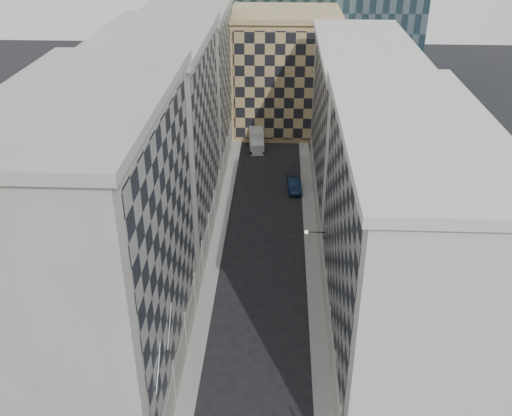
% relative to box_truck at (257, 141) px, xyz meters
% --- Properties ---
extents(sidewalk_west, '(1.50, 100.00, 0.15)m').
position_rel_box_truck_xyz_m(sidewalk_west, '(-3.20, -28.68, -1.17)').
color(sidewalk_west, gray).
rests_on(sidewalk_west, ground).
extents(sidewalk_east, '(1.50, 100.00, 0.15)m').
position_rel_box_truck_xyz_m(sidewalk_east, '(7.30, -28.68, -1.17)').
color(sidewalk_east, gray).
rests_on(sidewalk_east, ground).
extents(bldg_left_a, '(10.80, 22.80, 23.70)m').
position_rel_box_truck_xyz_m(bldg_left_a, '(-8.83, -47.68, 10.58)').
color(bldg_left_a, gray).
rests_on(bldg_left_a, ground).
extents(bldg_left_b, '(10.80, 22.80, 22.70)m').
position_rel_box_truck_xyz_m(bldg_left_b, '(-8.83, -25.68, 10.08)').
color(bldg_left_b, gray).
rests_on(bldg_left_b, ground).
extents(bldg_left_c, '(10.80, 22.80, 21.70)m').
position_rel_box_truck_xyz_m(bldg_left_c, '(-8.83, -3.68, 9.58)').
color(bldg_left_c, gray).
rests_on(bldg_left_c, ground).
extents(bldg_right_a, '(10.80, 26.80, 20.70)m').
position_rel_box_truck_xyz_m(bldg_right_a, '(12.93, -43.68, 9.08)').
color(bldg_right_a, beige).
rests_on(bldg_right_a, ground).
extents(bldg_right_b, '(10.80, 28.80, 19.70)m').
position_rel_box_truck_xyz_m(bldg_right_b, '(12.94, -16.68, 8.60)').
color(bldg_right_b, beige).
rests_on(bldg_right_b, ground).
extents(tan_block, '(16.80, 14.80, 18.80)m').
position_rel_box_truck_xyz_m(tan_block, '(4.05, 9.22, 8.19)').
color(tan_block, '#A18A55').
rests_on(tan_block, ground).
extents(flagpoles_left, '(0.10, 6.33, 2.33)m').
position_rel_box_truck_xyz_m(flagpoles_left, '(-3.85, -52.68, 6.75)').
color(flagpoles_left, gray).
rests_on(flagpoles_left, ground).
extents(bracket_lamp, '(1.98, 0.36, 0.36)m').
position_rel_box_truck_xyz_m(bracket_lamp, '(6.43, -34.68, 4.95)').
color(bracket_lamp, black).
rests_on(bracket_lamp, ground).
extents(box_truck, '(2.54, 5.38, 2.86)m').
position_rel_box_truck_xyz_m(box_truck, '(0.00, 0.00, 0.00)').
color(box_truck, silver).
rests_on(box_truck, ground).
extents(dark_car, '(2.07, 4.92, 1.58)m').
position_rel_box_truck_xyz_m(dark_car, '(5.55, -13.79, -0.46)').
color(dark_car, '#0F1E39').
rests_on(dark_car, ground).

